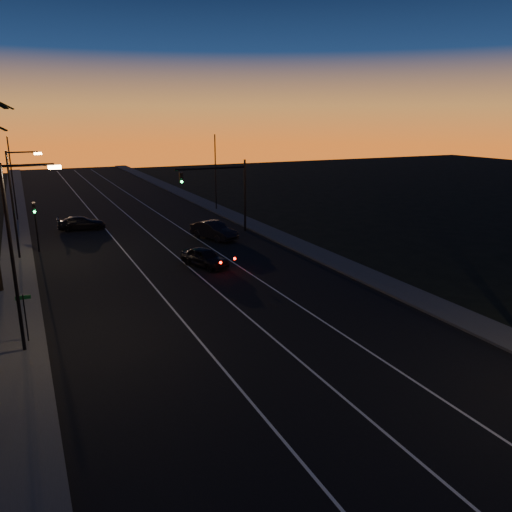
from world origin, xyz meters
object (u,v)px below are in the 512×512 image
right_car (214,230)px  lead_car (205,257)px  signal_mast (222,184)px  cross_car (82,223)px

right_car → lead_car: bearing=-115.1°
signal_mast → cross_car: (-12.31, 7.40, -4.10)m
lead_car → cross_car: size_ratio=1.02×
signal_mast → right_car: (-1.71, -2.03, -3.96)m
signal_mast → cross_car: bearing=149.0°
signal_mast → right_car: bearing=-130.1°
right_car → signal_mast: bearing=49.9°
lead_car → right_car: 8.89m
signal_mast → lead_car: 12.17m
right_car → cross_car: right_car is taller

